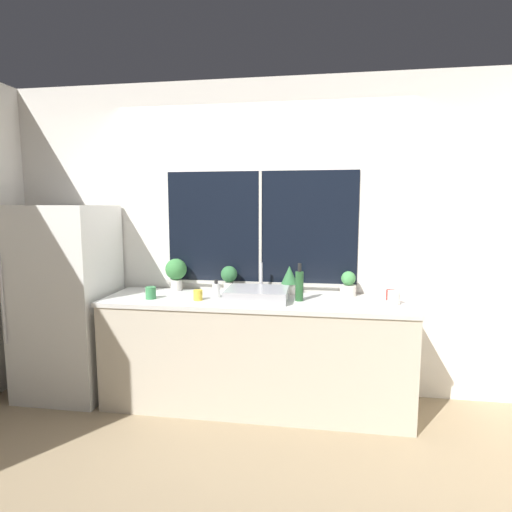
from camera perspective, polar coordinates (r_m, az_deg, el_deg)
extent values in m
plane|color=#937F60|center=(3.27, -1.09, -22.87)|extent=(14.00, 14.00, 0.00)
cube|color=silver|center=(3.51, 0.71, 2.48)|extent=(8.00, 0.06, 2.70)
cube|color=black|center=(3.47, 0.63, 4.14)|extent=(1.66, 0.01, 0.96)
cube|color=#BCB7AD|center=(3.46, 0.62, 4.13)|extent=(0.02, 0.01, 0.96)
cube|color=#BCB7AD|center=(3.52, 0.61, -3.95)|extent=(1.72, 0.04, 0.03)
cube|color=silver|center=(5.11, -24.18, 3.30)|extent=(0.06, 7.00, 2.70)
cube|color=silver|center=(4.66, 31.34, 2.59)|extent=(0.06, 7.00, 2.70)
cube|color=beige|center=(3.35, -0.21, -13.94)|extent=(2.43, 0.60, 0.86)
cube|color=silver|center=(3.22, -0.22, -6.50)|extent=(2.45, 0.63, 0.03)
cube|color=silver|center=(3.83, -25.31, -5.82)|extent=(0.73, 0.65, 1.64)
cylinder|color=silver|center=(3.76, -32.48, -5.22)|extent=(0.02, 0.02, 0.74)
cube|color=#ADADB2|center=(3.19, 0.19, -5.47)|extent=(0.48, 0.39, 0.09)
cylinder|color=#B7B7BC|center=(3.41, 0.74, -5.15)|extent=(0.04, 0.04, 0.03)
cylinder|color=#B7B7BC|center=(3.39, 0.75, -2.93)|extent=(0.02, 0.02, 0.24)
cylinder|color=silver|center=(3.61, -11.30, -4.09)|extent=(0.10, 0.10, 0.10)
sphere|color=#387A3D|center=(3.58, -11.35, -1.86)|extent=(0.19, 0.19, 0.19)
cylinder|color=silver|center=(3.48, -3.85, -4.46)|extent=(0.09, 0.09, 0.09)
sphere|color=#2D6638|center=(3.45, -3.87, -2.60)|extent=(0.14, 0.14, 0.14)
cylinder|color=silver|center=(3.40, 4.77, -4.70)|extent=(0.10, 0.10, 0.09)
cone|color=#2D6638|center=(3.38, 4.79, -2.69)|extent=(0.14, 0.14, 0.15)
cylinder|color=silver|center=(3.41, 13.02, -4.85)|extent=(0.13, 0.13, 0.09)
sphere|color=#478E4C|center=(3.39, 13.07, -3.12)|extent=(0.12, 0.12, 0.12)
cylinder|color=white|center=(3.29, -5.71, -4.93)|extent=(0.06, 0.06, 0.11)
cylinder|color=black|center=(3.27, -5.73, -3.68)|extent=(0.03, 0.03, 0.03)
cylinder|color=#235128|center=(3.16, 6.21, -4.31)|extent=(0.06, 0.06, 0.23)
cylinder|color=black|center=(3.14, 6.25, -1.64)|extent=(0.03, 0.03, 0.07)
cylinder|color=#38844C|center=(3.33, -14.80, -5.11)|extent=(0.08, 0.08, 0.10)
cylinder|color=gold|center=(3.21, -8.28, -5.55)|extent=(0.07, 0.07, 0.08)
cylinder|color=white|center=(3.22, 19.09, -5.65)|extent=(0.09, 0.09, 0.10)
cylinder|color=#B72D28|center=(3.35, 18.72, -5.30)|extent=(0.08, 0.08, 0.08)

